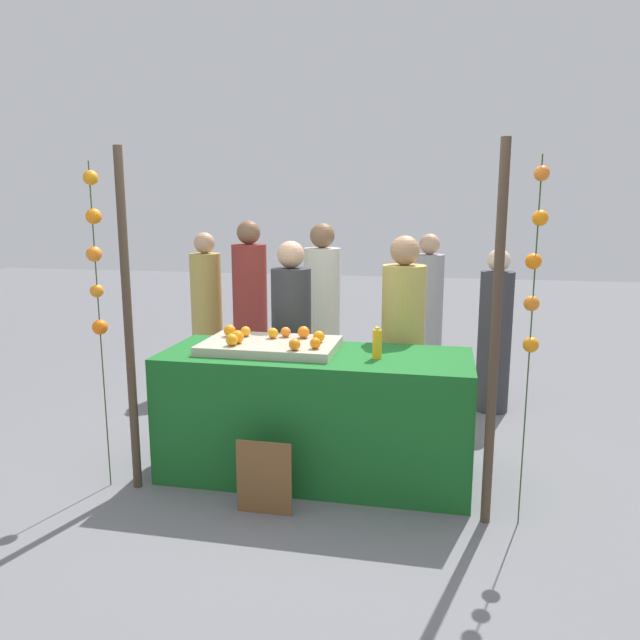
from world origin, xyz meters
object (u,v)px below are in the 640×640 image
(juice_bottle, at_px, (377,344))
(vendor_right, at_px, (402,351))
(stall_counter, at_px, (316,414))
(chalkboard_sign, at_px, (264,478))
(orange_0, at_px, (273,333))
(vendor_left, at_px, (292,347))
(orange_1, at_px, (315,343))

(juice_bottle, relative_size, vendor_right, 0.13)
(stall_counter, relative_size, chalkboard_sign, 4.41)
(orange_0, distance_m, juice_bottle, 0.78)
(chalkboard_sign, xyz_separation_m, vendor_right, (0.73, 1.24, 0.53))
(stall_counter, height_order, vendor_left, vendor_left)
(juice_bottle, height_order, vendor_left, vendor_left)
(stall_counter, bearing_deg, juice_bottle, -7.72)
(orange_0, xyz_separation_m, vendor_right, (0.87, 0.51, -0.20))
(juice_bottle, xyz_separation_m, vendor_right, (0.12, 0.69, -0.20))
(juice_bottle, height_order, chalkboard_sign, juice_bottle)
(chalkboard_sign, bearing_deg, vendor_right, 59.51)
(stall_counter, xyz_separation_m, orange_1, (0.02, -0.12, 0.53))
(orange_0, relative_size, vendor_right, 0.05)
(stall_counter, relative_size, vendor_left, 1.32)
(vendor_left, relative_size, vendor_right, 0.97)
(stall_counter, distance_m, orange_0, 0.64)
(vendor_left, distance_m, vendor_right, 0.88)
(vendor_left, bearing_deg, juice_bottle, -44.15)
(orange_0, height_order, juice_bottle, juice_bottle)
(stall_counter, distance_m, vendor_right, 0.90)
(vendor_left, height_order, vendor_right, vendor_right)
(juice_bottle, distance_m, chalkboard_sign, 1.10)
(orange_0, xyz_separation_m, orange_1, (0.36, -0.25, -0.00))
(orange_1, bearing_deg, orange_0, 145.24)
(orange_1, relative_size, vendor_left, 0.05)
(chalkboard_sign, bearing_deg, orange_1, 66.27)
(stall_counter, bearing_deg, orange_0, 158.70)
(vendor_left, bearing_deg, orange_1, -65.48)
(juice_bottle, xyz_separation_m, vendor_left, (-0.76, 0.74, -0.23))
(stall_counter, bearing_deg, vendor_left, 116.56)
(juice_bottle, height_order, vendor_right, vendor_right)
(orange_0, distance_m, vendor_right, 1.03)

